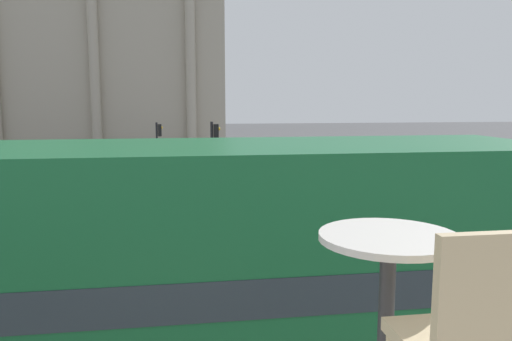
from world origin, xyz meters
TOP-DOWN VIEW (x-y plane):
  - double_decker_bus at (-0.71, 3.97)m, footprint 11.39×2.70m
  - cafe_dining_table at (1.09, -0.35)m, footprint 0.60×0.60m
  - cafe_chair_0 at (1.15, -0.89)m, footprint 0.40×0.40m
  - plaza_building_left at (-11.32, 50.02)m, footprint 32.20×12.41m
  - traffic_light_near at (5.13, 9.42)m, footprint 0.42×0.24m
  - traffic_light_mid at (1.60, 18.35)m, footprint 0.42×0.24m
  - traffic_light_far at (-1.03, 27.08)m, footprint 0.42×0.24m
  - car_navy at (-7.01, 29.02)m, footprint 4.20×1.93m
  - car_black at (4.08, 19.51)m, footprint 4.20×1.93m
  - pedestrian_red at (-4.20, 23.67)m, footprint 0.32×0.32m
  - pedestrian_black at (8.37, 27.60)m, footprint 0.32×0.32m
  - pedestrian_white at (-2.85, 26.88)m, footprint 0.32×0.32m

SIDE VIEW (x-z plane):
  - car_navy at x=-7.01m, z-range 0.02..1.37m
  - car_black at x=4.08m, z-range 0.02..1.37m
  - pedestrian_black at x=8.37m, z-range 0.11..1.70m
  - pedestrian_white at x=-2.85m, z-range 0.12..1.77m
  - pedestrian_red at x=-4.20m, z-range 0.12..1.79m
  - traffic_light_far at x=-1.03m, z-range 0.55..4.07m
  - double_decker_bus at x=-0.71m, z-range 0.25..4.48m
  - traffic_light_near at x=5.13m, z-range 0.56..4.17m
  - traffic_light_mid at x=1.60m, z-range 0.59..4.50m
  - cafe_chair_0 at x=1.15m, z-range 3.55..4.46m
  - cafe_dining_table at x=1.09m, z-range 3.65..4.38m
  - plaza_building_left at x=-11.32m, z-range 0.00..24.72m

